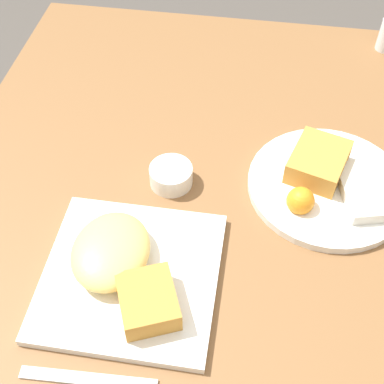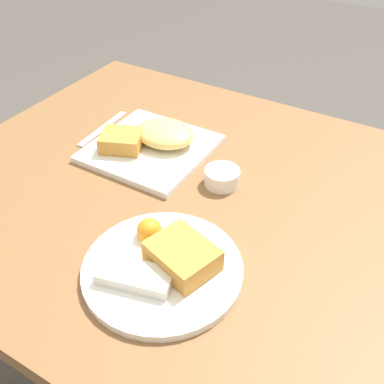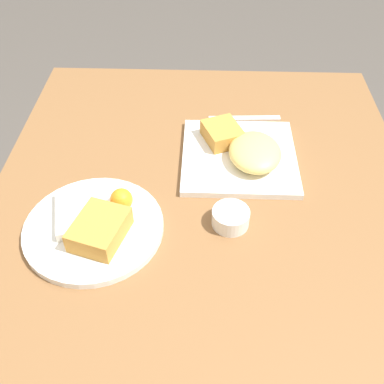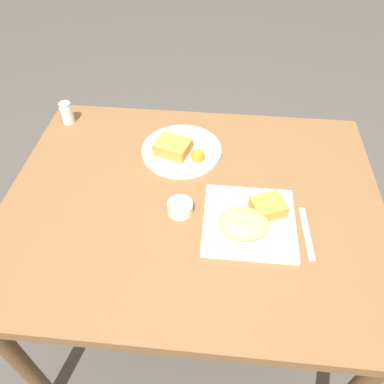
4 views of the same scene
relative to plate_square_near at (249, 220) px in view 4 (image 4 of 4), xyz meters
The scene contains 7 objects.
ground_plane 0.78m from the plate_square_near, 152.55° to the left, with size 8.00×8.00×0.00m, color #4C4742.
dining_table 0.21m from the plate_square_near, 152.55° to the left, with size 1.09×0.87×0.74m.
plate_square_near is the anchor object (origin of this frame).
plate_oval_far 0.36m from the plate_square_near, 127.57° to the left, with size 0.26×0.26×0.05m.
sauce_ramekin 0.19m from the plate_square_near, behind, with size 0.07×0.07×0.03m.
salt_shaker 0.76m from the plate_square_near, 147.12° to the left, with size 0.04×0.04×0.08m.
butter_knife 0.16m from the plate_square_near, ahead, with size 0.02×0.18×0.00m.
Camera 4 is at (0.07, -0.73, 1.53)m, focal length 35.00 mm.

